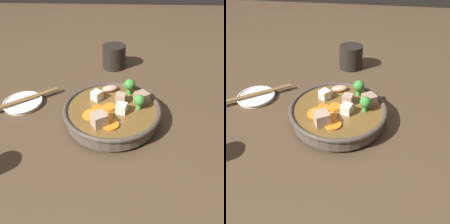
# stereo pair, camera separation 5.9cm
# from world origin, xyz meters

# --- Properties ---
(ground_plane) EXTENTS (3.00, 3.00, 0.00)m
(ground_plane) POSITION_xyz_m (0.00, 0.00, 0.00)
(ground_plane) COLOR #4C3826
(stirfry_bowl) EXTENTS (0.26, 0.26, 0.09)m
(stirfry_bowl) POSITION_xyz_m (0.00, -0.00, 0.03)
(stirfry_bowl) COLOR #51473D
(stirfry_bowl) RESTS_ON ground_plane
(side_saucer) EXTENTS (0.12, 0.12, 0.01)m
(side_saucer) POSITION_xyz_m (0.06, 0.28, 0.01)
(side_saucer) COLOR white
(side_saucer) RESTS_ON ground_plane
(dark_mug) EXTENTS (0.11, 0.09, 0.09)m
(dark_mug) POSITION_xyz_m (0.34, 0.01, 0.04)
(dark_mug) COLOR black
(dark_mug) RESTS_ON ground_plane
(chopsticks_pair) EXTENTS (0.16, 0.19, 0.01)m
(chopsticks_pair) POSITION_xyz_m (0.06, 0.28, 0.02)
(chopsticks_pair) COLOR olive
(chopsticks_pair) RESTS_ON side_saucer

